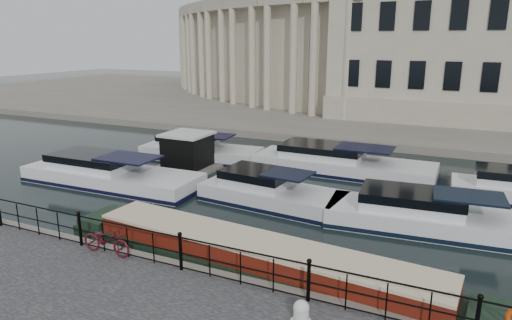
{
  "coord_description": "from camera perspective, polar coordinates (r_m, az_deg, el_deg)",
  "views": [
    {
      "loc": [
        7.28,
        -12.55,
        7.23
      ],
      "look_at": [
        0.5,
        2.0,
        3.0
      ],
      "focal_mm": 32.0,
      "sensor_mm": 36.0,
      "label": 1
    }
  ],
  "objects": [
    {
      "name": "railing",
      "position": [
        13.98,
        -9.43,
        -11.0
      ],
      "size": [
        24.14,
        0.14,
        1.22
      ],
      "color": "black",
      "rests_on": "near_quay"
    },
    {
      "name": "mooring_bollard",
      "position": [
        11.73,
        5.67,
        -18.41
      ],
      "size": [
        0.53,
        0.53,
        0.59
      ],
      "color": "silver",
      "rests_on": "near_quay"
    },
    {
      "name": "ground_plane",
      "position": [
        16.21,
        -4.69,
        -11.78
      ],
      "size": [
        160.0,
        160.0,
        0.0
      ],
      "primitive_type": "plane",
      "color": "black",
      "rests_on": "ground"
    },
    {
      "name": "far_bank",
      "position": [
        52.52,
        16.9,
        6.53
      ],
      "size": [
        120.0,
        42.0,
        0.55
      ],
      "primitive_type": "cube",
      "color": "#6B665B",
      "rests_on": "ground_plane"
    },
    {
      "name": "civic_building",
      "position": [
        47.98,
        15.51,
        14.02
      ],
      "size": [
        53.55,
        31.84,
        16.85
      ],
      "color": "#ADA38C",
      "rests_on": "far_bank"
    },
    {
      "name": "narrowboat",
      "position": [
        14.74,
        0.08,
        -13.01
      ],
      "size": [
        14.75,
        3.12,
        1.54
      ],
      "rotation": [
        0.0,
        0.0,
        -0.08
      ],
      "color": "black",
      "rests_on": "ground_plane"
    },
    {
      "name": "harbour_hut",
      "position": [
        26.47,
        -8.53,
        0.89
      ],
      "size": [
        3.4,
        2.84,
        2.21
      ],
      "rotation": [
        0.0,
        0.0,
        -0.01
      ],
      "color": "#6B665B",
      "rests_on": "ground_plane"
    },
    {
      "name": "bicycle",
      "position": [
        15.56,
        -18.21,
        -9.52
      ],
      "size": [
        1.82,
        0.67,
        0.95
      ],
      "primitive_type": "imported",
      "rotation": [
        0.0,
        0.0,
        1.59
      ],
      "color": "#4D0D1A",
      "rests_on": "near_quay"
    },
    {
      "name": "cabin_cruisers",
      "position": [
        23.21,
        3.68,
        -2.46
      ],
      "size": [
        27.47,
        10.29,
        1.99
      ],
      "color": "white",
      "rests_on": "ground_plane"
    }
  ]
}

